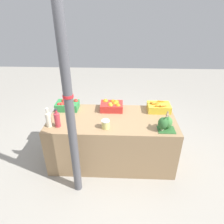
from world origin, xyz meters
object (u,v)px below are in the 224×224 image
(sparrow_bird, at_px, (167,115))
(carrot_crate, at_px, (159,107))
(support_pole, at_px, (69,105))
(apple_crate, at_px, (67,105))
(juice_bottle_ruby, at_px, (57,119))
(orange_crate, at_px, (112,106))
(pickle_jar, at_px, (106,124))
(broccoli_pile, at_px, (165,123))
(juice_bottle_cloudy, at_px, (48,119))

(sparrow_bird, bearing_deg, carrot_crate, 16.48)
(support_pole, height_order, apple_crate, support_pole)
(apple_crate, relative_size, juice_bottle_ruby, 1.29)
(support_pole, bearing_deg, apple_crate, 107.71)
(orange_crate, relative_size, pickle_jar, 2.92)
(sparrow_bird, bearing_deg, pickle_jar, 105.26)
(apple_crate, height_order, sparrow_bird, sparrow_bird)
(juice_bottle_ruby, bearing_deg, carrot_crate, 19.46)
(broccoli_pile, relative_size, pickle_jar, 2.02)
(apple_crate, height_order, pickle_jar, apple_crate)
(juice_bottle_ruby, xyz_separation_m, pickle_jar, (0.64, -0.01, -0.05))
(broccoli_pile, bearing_deg, carrot_crate, 89.48)
(carrot_crate, relative_size, pickle_jar, 2.92)
(juice_bottle_cloudy, bearing_deg, pickle_jar, -0.74)
(support_pole, distance_m, sparrow_bird, 1.21)
(carrot_crate, bearing_deg, sparrow_bird, -89.39)
(juice_bottle_ruby, distance_m, sparrow_bird, 1.42)
(support_pole, distance_m, juice_bottle_ruby, 0.60)
(apple_crate, xyz_separation_m, juice_bottle_cloudy, (-0.12, -0.50, 0.04))
(carrot_crate, distance_m, pickle_jar, 0.92)
(apple_crate, xyz_separation_m, broccoli_pile, (1.39, -0.51, 0.03))
(apple_crate, distance_m, broccoli_pile, 1.48)
(carrot_crate, distance_m, juice_bottle_ruby, 1.49)
(pickle_jar, height_order, sparrow_bird, sparrow_bird)
(orange_crate, height_order, sparrow_bird, sparrow_bird)
(orange_crate, distance_m, juice_bottle_cloudy, 0.96)
(carrot_crate, bearing_deg, juice_bottle_ruby, -160.54)
(carrot_crate, relative_size, broccoli_pile, 1.45)
(sparrow_bird, bearing_deg, apple_crate, 85.72)
(apple_crate, height_order, juice_bottle_cloudy, juice_bottle_cloudy)
(apple_crate, bearing_deg, support_pole, -72.29)
(orange_crate, xyz_separation_m, pickle_jar, (-0.06, -0.51, -0.01))
(juice_bottle_cloudy, bearing_deg, orange_crate, 31.49)
(juice_bottle_cloudy, bearing_deg, apple_crate, 75.92)
(support_pole, height_order, sparrow_bird, support_pole)
(carrot_crate, relative_size, juice_bottle_cloudy, 1.25)
(support_pole, distance_m, pickle_jar, 0.67)
(carrot_crate, relative_size, juice_bottle_ruby, 1.29)
(apple_crate, distance_m, juice_bottle_ruby, 0.50)
(apple_crate, xyz_separation_m, pickle_jar, (0.63, -0.51, -0.01))
(support_pole, bearing_deg, sparrow_bird, 16.85)
(apple_crate, xyz_separation_m, juice_bottle_ruby, (-0.01, -0.50, 0.04))
(juice_bottle_ruby, bearing_deg, pickle_jar, -0.88)
(carrot_crate, height_order, juice_bottle_ruby, juice_bottle_ruby)
(broccoli_pile, height_order, juice_bottle_ruby, juice_bottle_ruby)
(support_pole, xyz_separation_m, pickle_jar, (0.35, 0.35, -0.45))
(juice_bottle_cloudy, distance_m, pickle_jar, 0.75)
(apple_crate, xyz_separation_m, carrot_crate, (1.40, 0.00, -0.01))
(apple_crate, bearing_deg, carrot_crate, 0.01)
(orange_crate, relative_size, broccoli_pile, 1.45)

